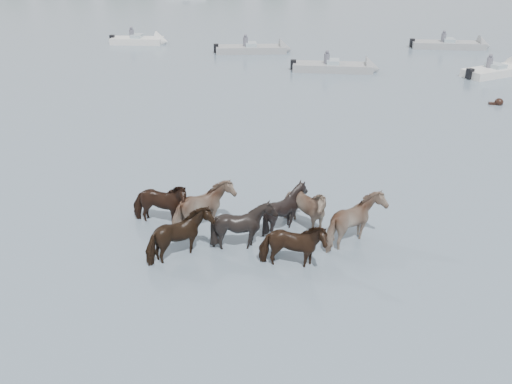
{
  "coord_description": "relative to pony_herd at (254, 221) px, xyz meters",
  "views": [
    {
      "loc": [
        -0.12,
        -12.57,
        8.37
      ],
      "look_at": [
        -1.49,
        2.62,
        1.1
      ],
      "focal_mm": 39.11,
      "sensor_mm": 36.0,
      "label": 1
    }
  ],
  "objects": [
    {
      "name": "motorboat_f",
      "position": [
        -11.36,
        29.68,
        -0.4
      ],
      "size": [
        4.63,
        1.67,
        1.92
      ],
      "rotation": [
        0.0,
        0.0,
        0.02
      ],
      "color": "silver",
      "rests_on": "ground"
    },
    {
      "name": "motorboat_a",
      "position": [
        -1.99,
        27.17,
        -0.41
      ],
      "size": [
        5.81,
        2.4,
        1.92
      ],
      "rotation": [
        0.0,
        0.0,
        0.15
      ],
      "color": "gray",
      "rests_on": "ground"
    },
    {
      "name": "motorboat_b",
      "position": [
        3.8,
        21.74,
        -0.41
      ],
      "size": [
        5.7,
        1.76,
        1.92
      ],
      "rotation": [
        0.0,
        0.0,
        -0.03
      ],
      "color": "gray",
      "rests_on": "ground"
    },
    {
      "name": "motorboat_d",
      "position": [
        13.65,
        21.91,
        -0.4
      ],
      "size": [
        4.89,
        3.96,
        1.92
      ],
      "rotation": [
        0.0,
        0.0,
        0.58
      ],
      "color": "silver",
      "rests_on": "ground"
    },
    {
      "name": "pony_herd",
      "position": [
        0.0,
        0.0,
        0.0
      ],
      "size": [
        7.88,
        3.99,
        1.7
      ],
      "color": "black",
      "rests_on": "ground"
    },
    {
      "name": "ground",
      "position": [
        1.45,
        -1.63,
        -0.63
      ],
      "size": [
        400.0,
        400.0,
        0.0
      ],
      "primitive_type": "plane",
      "color": "#4E6070",
      "rests_on": "ground"
    },
    {
      "name": "swimming_pony",
      "position": [
        11.35,
        14.97,
        -0.53
      ],
      "size": [
        0.72,
        0.44,
        0.44
      ],
      "color": "black",
      "rests_on": "ground"
    },
    {
      "name": "motorboat_c",
      "position": [
        12.84,
        30.07,
        -0.41
      ],
      "size": [
        6.02,
        1.7,
        1.92
      ],
      "rotation": [
        0.0,
        0.0,
        -0.02
      ],
      "color": "gray",
      "rests_on": "ground"
    }
  ]
}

